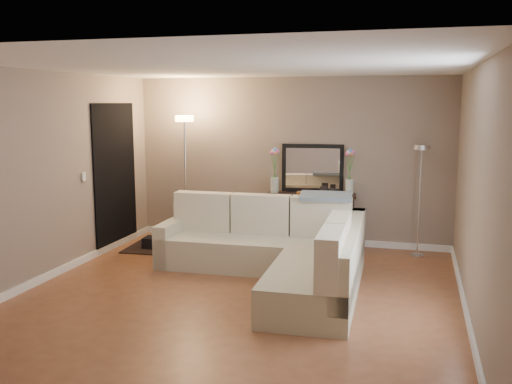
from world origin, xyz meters
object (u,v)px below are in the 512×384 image
(floor_lamp_unlit, at_px, (421,178))
(floor_lamp_lit, at_px, (185,154))
(sectional_sofa, at_px, (280,251))
(console_table, at_px, (306,216))

(floor_lamp_unlit, bearing_deg, floor_lamp_lit, -178.05)
(sectional_sofa, relative_size, floor_lamp_unlit, 1.73)
(floor_lamp_unlit, bearing_deg, console_table, 174.94)
(sectional_sofa, distance_m, console_table, 1.70)
(sectional_sofa, relative_size, console_table, 2.03)
(console_table, bearing_deg, floor_lamp_lit, -171.84)
(console_table, height_order, floor_lamp_unlit, floor_lamp_unlit)
(sectional_sofa, xyz_separation_m, console_table, (-0.00, 1.70, 0.11))
(floor_lamp_lit, height_order, floor_lamp_unlit, floor_lamp_lit)
(sectional_sofa, height_order, floor_lamp_lit, floor_lamp_lit)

